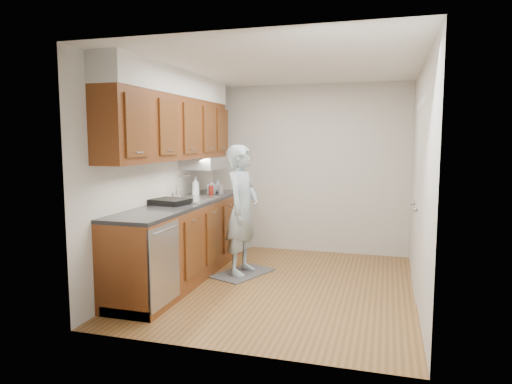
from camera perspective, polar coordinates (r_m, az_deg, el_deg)
floor at (r=5.43m, az=2.99°, el=-11.59°), size 3.50×3.50×0.00m
ceiling at (r=5.22m, az=3.16°, el=15.47°), size 3.50×3.50×0.00m
wall_left at (r=5.71m, az=-11.77°, el=2.00°), size 0.02×3.50×2.50m
wall_right at (r=5.06m, az=19.87°, el=1.16°), size 0.02×3.50×2.50m
wall_back at (r=6.89m, az=6.37°, el=2.87°), size 3.00×0.02×2.50m
counter at (r=5.68m, az=-8.91°, el=-5.72°), size 0.64×2.80×1.30m
upper_cabinets at (r=5.66m, az=-10.20°, el=9.08°), size 0.47×2.80×1.21m
closet_door at (r=5.38m, az=19.45°, el=-0.93°), size 0.02×1.22×2.05m
floor_mat at (r=5.87m, az=-1.68°, el=-10.11°), size 0.73×0.91×0.01m
person at (r=5.67m, az=-1.71°, el=-1.16°), size 0.49×0.69×1.83m
soap_bottle_a at (r=6.12m, az=-7.55°, el=0.71°), size 0.14×0.14×0.26m
soap_bottle_b at (r=6.35m, az=-5.58°, el=0.68°), size 0.09×0.10×0.20m
soap_bottle_c at (r=6.52m, az=-4.85°, el=0.78°), size 0.20×0.20×0.19m
soda_can at (r=6.26m, az=-5.64°, el=0.24°), size 0.07×0.07×0.13m
steel_can at (r=6.30m, az=-4.43°, el=0.33°), size 0.08×0.08×0.13m
dish_rack at (r=5.41m, az=-10.66°, el=-1.19°), size 0.46×0.41×0.06m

